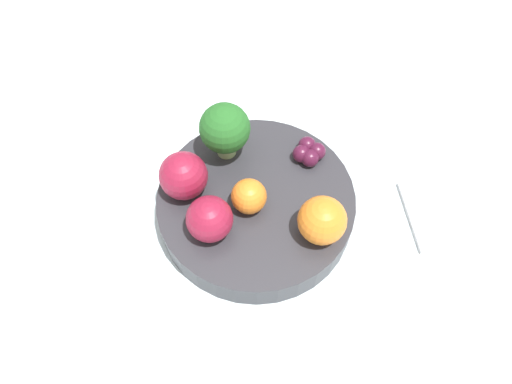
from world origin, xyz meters
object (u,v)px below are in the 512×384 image
broccoli (225,129)px  apple_red (210,219)px  grape_cluster (309,152)px  bowl (256,205)px  orange_back (322,220)px  orange_front (249,196)px  spoon (415,216)px  apple_green (183,176)px

broccoli → apple_red: 0.10m
broccoli → grape_cluster: bearing=163.5°
bowl → orange_back: orange_back is taller
orange_back → orange_front: bearing=-35.1°
apple_red → broccoli: bearing=-108.9°
orange_front → spoon: orange_front is taller
apple_red → grape_cluster: (-0.12, -0.07, -0.01)m
orange_back → apple_red: bearing=-12.8°
apple_green → orange_back: bearing=148.0°
broccoli → orange_back: bearing=122.4°
grape_cluster → apple_green: bearing=5.7°
broccoli → apple_red: broccoli is taller
broccoli → orange_back: (-0.07, 0.12, -0.02)m
orange_front → spoon: bearing=169.9°
bowl → apple_green: 0.09m
orange_front → orange_back: (-0.06, 0.04, 0.01)m
apple_red → grape_cluster: 0.14m
broccoli → apple_green: (0.05, 0.04, -0.01)m
bowl → apple_red: (0.05, 0.03, 0.04)m
apple_green → grape_cluster: apple_green is taller
orange_front → orange_back: 0.08m
broccoli → apple_red: (0.03, 0.09, -0.02)m
apple_red → spoon: bearing=177.0°
apple_red → orange_back: orange_back is taller
apple_green → spoon: apple_green is taller
orange_front → grape_cluster: bearing=-148.2°
broccoli → grape_cluster: 0.10m
broccoli → apple_green: broccoli is taller
broccoli → orange_front: broccoli is taller
apple_red → orange_back: bearing=167.2°
apple_red → orange_front: size_ratio=1.27×
orange_front → spoon: (-0.18, 0.03, -0.05)m
apple_red → apple_green: (0.02, -0.05, 0.00)m
apple_red → orange_front: (-0.04, -0.02, -0.01)m
bowl → grape_cluster: size_ratio=5.68×
apple_green → grape_cluster: (-0.14, -0.01, -0.02)m
apple_green → grape_cluster: bearing=-174.3°
bowl → spoon: 0.18m
bowl → grape_cluster: bearing=-150.0°
broccoli → apple_green: 0.07m
grape_cluster → spoon: (-0.10, 0.08, -0.04)m
spoon → grape_cluster: bearing=-37.3°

